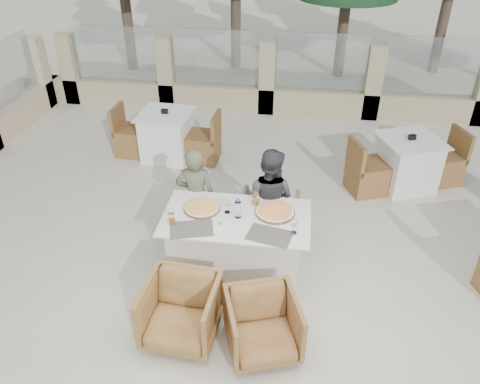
# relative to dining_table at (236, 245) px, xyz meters

# --- Properties ---
(ground) EXTENTS (80.00, 80.00, 0.00)m
(ground) POSITION_rel_dining_table_xyz_m (-0.07, -0.12, -0.39)
(ground) COLOR beige
(ground) RESTS_ON ground
(sand_patch) EXTENTS (30.00, 16.00, 0.01)m
(sand_patch) POSITION_rel_dining_table_xyz_m (-0.07, 13.88, -0.38)
(sand_patch) COLOR beige
(sand_patch) RESTS_ON ground
(perimeter_wall_far) EXTENTS (10.00, 0.34, 1.60)m
(perimeter_wall_far) POSITION_rel_dining_table_xyz_m (-0.07, 4.68, 0.42)
(perimeter_wall_far) COLOR tan
(perimeter_wall_far) RESTS_ON ground
(dining_table) EXTENTS (1.60, 0.90, 0.77)m
(dining_table) POSITION_rel_dining_table_xyz_m (0.00, 0.00, 0.00)
(dining_table) COLOR silver
(dining_table) RESTS_ON ground
(placemat_near_left) EXTENTS (0.51, 0.41, 0.00)m
(placemat_near_left) POSITION_rel_dining_table_xyz_m (-0.43, -0.27, 0.39)
(placemat_near_left) COLOR #5B554E
(placemat_near_left) RESTS_ON dining_table
(placemat_near_right) EXTENTS (0.51, 0.39, 0.00)m
(placemat_near_right) POSITION_rel_dining_table_xyz_m (0.38, -0.27, 0.39)
(placemat_near_right) COLOR #565149
(placemat_near_right) RESTS_ON dining_table
(pizza_left) EXTENTS (0.47, 0.47, 0.05)m
(pizza_left) POSITION_rel_dining_table_xyz_m (-0.40, 0.09, 0.41)
(pizza_left) COLOR orange
(pizza_left) RESTS_ON dining_table
(pizza_right) EXTENTS (0.57, 0.57, 0.06)m
(pizza_right) POSITION_rel_dining_table_xyz_m (0.41, 0.13, 0.41)
(pizza_right) COLOR #F55321
(pizza_right) RESTS_ON dining_table
(water_bottle) EXTENTS (0.09, 0.09, 0.24)m
(water_bottle) POSITION_rel_dining_table_xyz_m (0.02, -0.00, 0.50)
(water_bottle) COLOR silver
(water_bottle) RESTS_ON dining_table
(wine_glass_centre) EXTENTS (0.08, 0.08, 0.18)m
(wine_glass_centre) POSITION_rel_dining_table_xyz_m (-0.11, 0.07, 0.48)
(wine_glass_centre) COLOR silver
(wine_glass_centre) RESTS_ON dining_table
(wine_glass_corner) EXTENTS (0.09, 0.09, 0.18)m
(wine_glass_corner) POSITION_rel_dining_table_xyz_m (0.63, -0.19, 0.48)
(wine_glass_corner) COLOR white
(wine_glass_corner) RESTS_ON dining_table
(beer_glass_left) EXTENTS (0.08, 0.08, 0.13)m
(beer_glass_left) POSITION_rel_dining_table_xyz_m (-0.66, -0.20, 0.45)
(beer_glass_left) COLOR #C56F1B
(beer_glass_left) RESTS_ON dining_table
(beer_glass_right) EXTENTS (0.10, 0.10, 0.15)m
(beer_glass_right) POSITION_rel_dining_table_xyz_m (0.18, 0.27, 0.46)
(beer_glass_right) COLOR orange
(beer_glass_right) RESTS_ON dining_table
(olive_dish) EXTENTS (0.13, 0.13, 0.04)m
(olive_dish) POSITION_rel_dining_table_xyz_m (-0.15, -0.19, 0.41)
(olive_dish) COLOR white
(olive_dish) RESTS_ON dining_table
(armchair_far_left) EXTENTS (0.72, 0.73, 0.55)m
(armchair_far_left) POSITION_rel_dining_table_xyz_m (-0.43, 0.46, -0.11)
(armchair_far_left) COLOR brown
(armchair_far_left) RESTS_ON ground
(armchair_far_right) EXTENTS (0.73, 0.75, 0.65)m
(armchair_far_right) POSITION_rel_dining_table_xyz_m (0.31, 0.55, -0.06)
(armchair_far_right) COLOR olive
(armchair_far_right) RESTS_ON ground
(armchair_near_left) EXTENTS (0.74, 0.76, 0.65)m
(armchair_near_left) POSITION_rel_dining_table_xyz_m (-0.40, -1.00, -0.06)
(armchair_near_left) COLOR olive
(armchair_near_left) RESTS_ON ground
(armchair_near_right) EXTENTS (0.83, 0.84, 0.61)m
(armchair_near_right) POSITION_rel_dining_table_xyz_m (0.40, -1.05, -0.08)
(armchair_near_right) COLOR olive
(armchair_near_right) RESTS_ON ground
(diner_left) EXTENTS (0.49, 0.34, 1.30)m
(diner_left) POSITION_rel_dining_table_xyz_m (-0.56, 0.49, 0.27)
(diner_left) COLOR #55573F
(diner_left) RESTS_ON ground
(diner_right) EXTENTS (0.76, 0.67, 1.31)m
(diner_right) POSITION_rel_dining_table_xyz_m (0.31, 0.57, 0.27)
(diner_right) COLOR #393B3E
(diner_right) RESTS_ON ground
(bg_table_a) EXTENTS (1.68, 0.91, 0.77)m
(bg_table_a) POSITION_rel_dining_table_xyz_m (-1.52, 2.61, 0.00)
(bg_table_a) COLOR white
(bg_table_a) RESTS_ON ground
(bg_table_b) EXTENTS (1.83, 1.35, 0.77)m
(bg_table_b) POSITION_rel_dining_table_xyz_m (2.20, 2.19, 0.00)
(bg_table_b) COLOR silver
(bg_table_b) RESTS_ON ground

